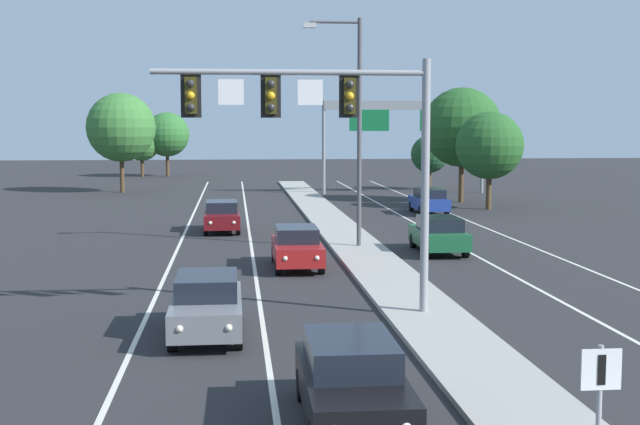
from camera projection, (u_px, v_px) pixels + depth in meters
name	position (u px, v px, depth m)	size (l,w,h in m)	color
median_island	(405.00, 294.00, 27.35)	(2.40, 110.00, 0.15)	#9E9B93
lane_stripe_oncoming_center	(254.00, 264.00, 33.82)	(0.14, 100.00, 0.01)	silver
lane_stripe_receding_center	(484.00, 260.00, 34.76)	(0.14, 100.00, 0.01)	silver
edge_stripe_left	(170.00, 265.00, 33.49)	(0.14, 100.00, 0.01)	silver
edge_stripe_right	(561.00, 259.00, 35.09)	(0.14, 100.00, 0.01)	silver
overhead_signal_mast	(330.00, 125.00, 23.68)	(7.78, 0.44, 7.20)	gray
median_sign_post	(600.00, 397.00, 12.23)	(0.60, 0.10, 2.20)	gray
street_lamp_median	(354.00, 118.00, 37.31)	(2.58, 0.28, 10.00)	#4C4C51
car_oncoming_black	(352.00, 381.00, 15.58)	(1.85, 4.48, 1.58)	black
car_oncoming_grey	(207.00, 304.00, 22.23)	(1.83, 4.47, 1.58)	slate
car_oncoming_red	(297.00, 247.00, 32.82)	(1.83, 4.48, 1.58)	maroon
car_oncoming_darkred	(222.00, 216.00, 44.00)	(1.90, 4.50, 1.58)	#5B0F14
car_receding_green	(439.00, 234.00, 36.65)	(1.85, 4.48, 1.58)	#195633
car_receding_blue	(429.00, 201.00, 52.91)	(1.87, 4.49, 1.58)	navy
highway_sign_gantry	(404.00, 117.00, 68.16)	(13.28, 0.42, 7.50)	gray
tree_far_left_a	(121.00, 128.00, 69.36)	(5.63, 5.63, 8.15)	#4C3823
tree_far_left_b	(142.00, 143.00, 90.63)	(3.84, 3.84, 5.56)	#4C3823
tree_far_left_c	(167.00, 135.00, 91.42)	(4.78, 4.78, 6.92)	#4C3823
tree_far_right_b	(490.00, 146.00, 55.34)	(4.42, 4.42, 6.40)	#4C3823
tree_far_right_a	(462.00, 127.00, 60.40)	(5.66, 5.66, 8.19)	#4C3823
tree_far_right_c	(430.00, 154.00, 72.78)	(3.21, 3.21, 4.65)	#4C3823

